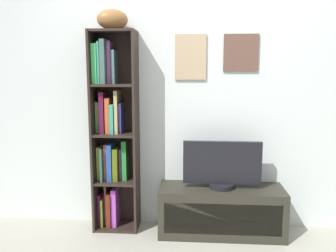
{
  "coord_description": "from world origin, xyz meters",
  "views": [
    {
      "loc": [
        -0.01,
        -2.04,
        1.44
      ],
      "look_at": [
        -0.22,
        0.85,
        0.97
      ],
      "focal_mm": 37.4,
      "sensor_mm": 36.0,
      "label": 1
    }
  ],
  "objects_px": {
    "tv_stand": "(221,211)",
    "bookshelf": "(112,134)",
    "television": "(222,165)",
    "football": "(113,20)"
  },
  "relations": [
    {
      "from": "bookshelf",
      "to": "football",
      "type": "distance_m",
      "value": 0.99
    },
    {
      "from": "tv_stand",
      "to": "television",
      "type": "relative_size",
      "value": 1.62
    },
    {
      "from": "tv_stand",
      "to": "television",
      "type": "xyz_separation_m",
      "value": [
        0.0,
        0.0,
        0.41
      ]
    },
    {
      "from": "bookshelf",
      "to": "television",
      "type": "relative_size",
      "value": 2.64
    },
    {
      "from": "tv_stand",
      "to": "television",
      "type": "height_order",
      "value": "television"
    },
    {
      "from": "bookshelf",
      "to": "tv_stand",
      "type": "distance_m",
      "value": 1.18
    },
    {
      "from": "tv_stand",
      "to": "bookshelf",
      "type": "bearing_deg",
      "value": 174.96
    },
    {
      "from": "television",
      "to": "bookshelf",
      "type": "bearing_deg",
      "value": 175.03
    },
    {
      "from": "bookshelf",
      "to": "football",
      "type": "xyz_separation_m",
      "value": [
        0.03,
        -0.03,
        0.99
      ]
    },
    {
      "from": "bookshelf",
      "to": "tv_stand",
      "type": "xyz_separation_m",
      "value": [
        0.97,
        -0.09,
        -0.65
      ]
    }
  ]
}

